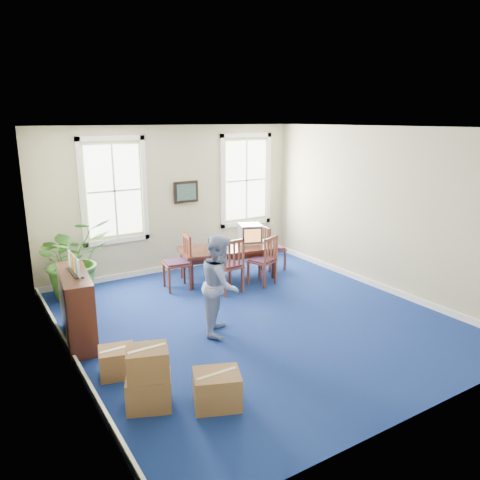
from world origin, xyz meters
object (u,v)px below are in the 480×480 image
crt_tv (250,234)px  cardboard_boxes (161,368)px  man (221,284)px  credenza (77,307)px  chair_near_left (227,265)px  conference_table (228,263)px  potted_plant (74,258)px

crt_tv → cardboard_boxes: bearing=-115.4°
man → credenza: (-2.02, 0.88, -0.25)m
man → credenza: size_ratio=1.15×
chair_near_left → man: size_ratio=0.69×
crt_tv → credenza: bearing=-141.2°
chair_near_left → credenza: 3.08m
crt_tv → chair_near_left: bearing=-123.7°
crt_tv → chair_near_left: 1.29m
conference_table → cardboard_boxes: bearing=-120.6°
chair_near_left → potted_plant: size_ratio=0.72×
chair_near_left → crt_tv: bearing=-148.6°
crt_tv → conference_table: bearing=-155.4°
man → potted_plant: bearing=65.5°
crt_tv → chair_near_left: size_ratio=0.46×
chair_near_left → conference_table: bearing=-125.6°
credenza → chair_near_left: bearing=18.3°
conference_table → crt_tv: bearing=14.6°
man → credenza: bearing=102.0°
crt_tv → potted_plant: size_ratio=0.33×
chair_near_left → credenza: (-3.02, -0.62, -0.01)m
potted_plant → man: bearing=-59.9°
cardboard_boxes → conference_table: bearing=49.2°
potted_plant → chair_near_left: bearing=-26.4°
credenza → potted_plant: (0.41, 1.91, 0.22)m
conference_table → credenza: credenza is taller
man → cardboard_boxes: 2.00m
conference_table → cardboard_boxes: size_ratio=1.44×
conference_table → man: 2.64m
conference_table → cardboard_boxes: 4.50m
chair_near_left → cardboard_boxes: bearing=42.5°
conference_table → crt_tv: crt_tv is taller
conference_table → credenza: (-3.43, -1.30, 0.20)m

